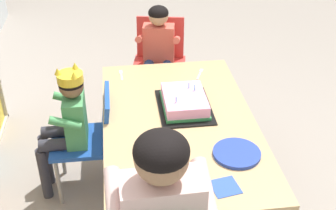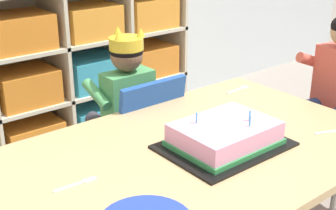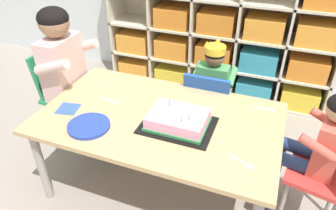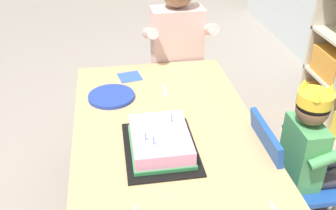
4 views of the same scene
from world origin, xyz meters
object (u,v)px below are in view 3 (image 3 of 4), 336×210
object	(u,v)px
fork_by_napkin	(110,100)
classroom_chair_blue	(208,104)
adult_helper_seated	(70,68)
birthday_cake_on_tray	(178,121)
classroom_chair_guest_side	(332,170)
classroom_chair_adult_side	(62,91)
paper_plate_stack	(89,126)
guest_at_table_side	(315,146)
fork_near_cake_tray	(242,162)
activity_table	(159,124)
child_with_crown	(214,80)
fork_beside_plate_stack	(265,109)

from	to	relation	value
fork_by_napkin	classroom_chair_blue	bearing A→B (deg)	-135.40
adult_helper_seated	birthday_cake_on_tray	bearing A→B (deg)	-107.10
classroom_chair_guest_side	classroom_chair_adult_side	bearing A→B (deg)	-84.69
classroom_chair_blue	paper_plate_stack	distance (m)	0.89
guest_at_table_side	fork_near_cake_tray	world-z (taller)	guest_at_table_side
fork_near_cake_tray	classroom_chair_adult_side	bearing A→B (deg)	6.46
fork_by_napkin	paper_plate_stack	bearing A→B (deg)	99.81
classroom_chair_guest_side	birthday_cake_on_tray	distance (m)	0.81
classroom_chair_guest_side	fork_near_cake_tray	size ratio (longest dim) A/B	5.41
fork_by_napkin	adult_helper_seated	bearing A→B (deg)	-17.03
classroom_chair_blue	adult_helper_seated	distance (m)	0.97
fork_by_napkin	guest_at_table_side	bearing A→B (deg)	-177.17
classroom_chair_blue	adult_helper_seated	world-z (taller)	adult_helper_seated
adult_helper_seated	birthday_cake_on_tray	size ratio (longest dim) A/B	2.66
activity_table	classroom_chair_adult_side	bearing A→B (deg)	167.58
child_with_crown	classroom_chair_guest_side	xyz separation A→B (m)	(0.75, -0.60, -0.05)
activity_table	birthday_cake_on_tray	distance (m)	0.16
activity_table	fork_by_napkin	world-z (taller)	fork_by_napkin
adult_helper_seated	fork_by_napkin	xyz separation A→B (m)	(0.37, -0.14, -0.09)
birthday_cake_on_tray	paper_plate_stack	distance (m)	0.48
adult_helper_seated	fork_near_cake_tray	world-z (taller)	adult_helper_seated
classroom_chair_guest_side	guest_at_table_side	bearing A→B (deg)	-90.00
paper_plate_stack	fork_beside_plate_stack	xyz separation A→B (m)	(0.87, 0.51, -0.01)
adult_helper_seated	classroom_chair_guest_side	size ratio (longest dim) A/B	1.41
guest_at_table_side	fork_beside_plate_stack	distance (m)	0.38
guest_at_table_side	fork_near_cake_tray	bearing A→B (deg)	-43.10
guest_at_table_side	paper_plate_stack	bearing A→B (deg)	-66.41
classroom_chair_blue	fork_beside_plate_stack	xyz separation A→B (m)	(0.38, -0.20, 0.18)
classroom_chair_blue	fork_near_cake_tray	bearing A→B (deg)	115.61
fork_by_napkin	fork_beside_plate_stack	size ratio (longest dim) A/B	0.98
child_with_crown	birthday_cake_on_tray	xyz separation A→B (m)	(-0.04, -0.65, 0.08)
classroom_chair_adult_side	adult_helper_seated	world-z (taller)	adult_helper_seated
child_with_crown	classroom_chair_guest_side	distance (m)	0.96
child_with_crown	classroom_chair_adult_side	size ratio (longest dim) A/B	1.12
guest_at_table_side	classroom_chair_adult_side	bearing A→B (deg)	-84.35
guest_at_table_side	birthday_cake_on_tray	world-z (taller)	guest_at_table_side
activity_table	fork_near_cake_tray	distance (m)	0.55
child_with_crown	birthday_cake_on_tray	bearing A→B (deg)	86.27
adult_helper_seated	classroom_chair_adult_side	bearing A→B (deg)	90.00
adult_helper_seated	fork_near_cake_tray	xyz separation A→B (m)	(1.21, -0.39, -0.09)
guest_at_table_side	fork_beside_plate_stack	world-z (taller)	guest_at_table_side
paper_plate_stack	fork_by_napkin	bearing A→B (deg)	95.94
classroom_chair_guest_side	paper_plate_stack	xyz separation A→B (m)	(-1.24, -0.23, 0.10)
guest_at_table_side	fork_by_napkin	xyz separation A→B (m)	(-1.17, 0.02, -0.01)
classroom_chair_adult_side	guest_at_table_side	world-z (taller)	guest_at_table_side
classroom_chair_blue	birthday_cake_on_tray	world-z (taller)	birthday_cake_on_tray
activity_table	child_with_crown	bearing A→B (deg)	73.93
classroom_chair_adult_side	adult_helper_seated	distance (m)	0.23
adult_helper_seated	classroom_chair_guest_side	xyz separation A→B (m)	(1.63, -0.18, -0.18)
activity_table	classroom_chair_guest_side	size ratio (longest dim) A/B	1.84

